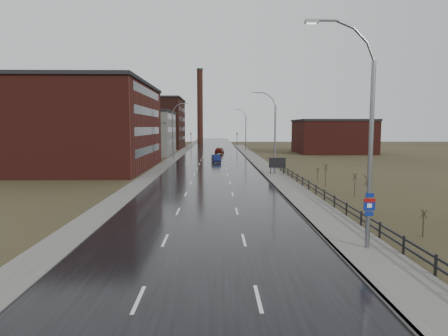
{
  "coord_description": "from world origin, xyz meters",
  "views": [
    {
      "loc": [
        0.69,
        -18.74,
        6.65
      ],
      "look_at": [
        1.39,
        16.49,
        3.0
      ],
      "focal_mm": 32.0,
      "sensor_mm": 36.0,
      "label": 1
    }
  ],
  "objects_px": {
    "car_near": "(216,159)",
    "car_far": "(219,151)",
    "streetlight_main": "(365,138)",
    "billboard": "(277,163)"
  },
  "relations": [
    {
      "from": "billboard",
      "to": "car_near",
      "type": "height_order",
      "value": "billboard"
    },
    {
      "from": "streetlight_main",
      "to": "billboard",
      "type": "relative_size",
      "value": 5.0
    },
    {
      "from": "billboard",
      "to": "streetlight_main",
      "type": "bearing_deg",
      "value": -91.07
    },
    {
      "from": "streetlight_main",
      "to": "car_far",
      "type": "bearing_deg",
      "value": 95.21
    },
    {
      "from": "streetlight_main",
      "to": "car_near",
      "type": "distance_m",
      "value": 54.63
    },
    {
      "from": "car_near",
      "to": "car_far",
      "type": "bearing_deg",
      "value": 81.98
    },
    {
      "from": "streetlight_main",
      "to": "billboard",
      "type": "xyz_separation_m",
      "value": [
        0.63,
        33.65,
        -4.4
      ]
    },
    {
      "from": "streetlight_main",
      "to": "billboard",
      "type": "bearing_deg",
      "value": 88.93
    },
    {
      "from": "billboard",
      "to": "car_near",
      "type": "xyz_separation_m",
      "value": [
        -8.41,
        20.16,
        -0.96
      ]
    },
    {
      "from": "streetlight_main",
      "to": "billboard",
      "type": "distance_m",
      "value": 33.94
    }
  ]
}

